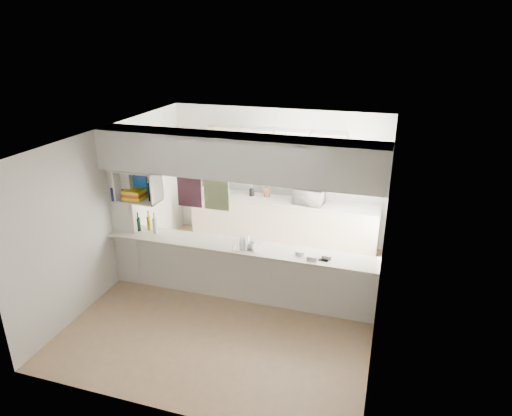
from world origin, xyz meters
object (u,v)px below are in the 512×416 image
at_px(dish_rack, 247,243).
at_px(wine_bottles, 148,224).
at_px(microwave, 309,196).
at_px(bowl, 308,186).

height_order(dish_rack, wine_bottles, wine_bottles).
distance_m(microwave, wine_bottles, 3.00).
height_order(bowl, wine_bottles, bowl).
relative_size(microwave, wine_bottles, 1.50).
relative_size(microwave, bowl, 2.24).
bearing_deg(microwave, wine_bottles, 48.52).
relative_size(bowl, dish_rack, 0.60).
relative_size(dish_rack, wine_bottles, 1.12).
distance_m(bowl, dish_rack, 2.20).
xyz_separation_m(microwave, dish_rack, (-0.53, -2.09, -0.07)).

